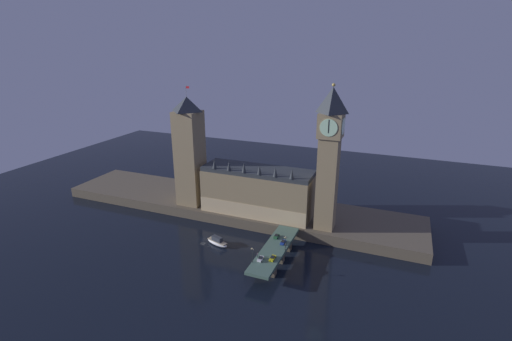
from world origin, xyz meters
The scene contains 15 objects.
ground_plane centered at (0.00, 0.00, 0.00)m, with size 400.00×400.00×0.00m, color black.
embankment centered at (0.00, 39.00, 2.91)m, with size 220.00×42.00×5.82m.
parliament_hall centered at (18.74, 30.67, 18.83)m, with size 61.82×20.71×31.28m.
clock_tower centered at (58.16, 26.31, 44.90)m, with size 11.86×11.97×73.88m.
victoria_tower centered at (-22.81, 28.43, 37.70)m, with size 14.15×14.15×69.48m.
bridge centered at (41.44, -5.00, 4.71)m, with size 10.73×46.00×6.78m.
car_northbound_lead centered at (39.08, 4.66, 7.50)m, with size 2.05×4.00×1.54m.
car_northbound_trail centered at (39.08, -17.03, 7.49)m, with size 2.06×4.09×1.51m.
car_southbound_lead centered at (43.80, -14.51, 7.44)m, with size 2.03×4.70×1.41m.
car_southbound_trail centered at (43.80, 0.52, 7.41)m, with size 1.99×4.44×1.34m.
pedestrian_near_rail centered at (36.72, -14.78, 7.77)m, with size 0.38×0.38×1.85m.
pedestrian_mid_walk centered at (46.16, -2.76, 7.77)m, with size 0.38×0.38×1.86m.
street_lamp_near centered at (36.32, -19.72, 11.16)m, with size 1.34×0.60×7.01m.
street_lamp_mid centered at (46.56, -5.00, 11.18)m, with size 1.34×0.60×7.03m.
boat_upstream centered at (9.71, -2.11, 1.69)m, with size 13.38×7.31×4.62m.
Camera 1 is at (89.94, -148.79, 96.52)m, focal length 26.00 mm.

